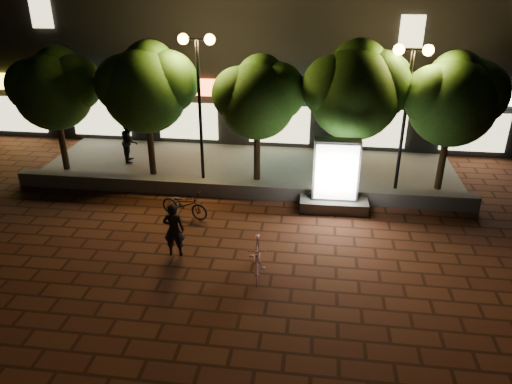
% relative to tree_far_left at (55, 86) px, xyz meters
% --- Properties ---
extents(ground, '(80.00, 80.00, 0.00)m').
position_rel_tree_far_left_xyz_m(ground, '(6.95, -5.46, -3.29)').
color(ground, '#4F2819').
rests_on(ground, ground).
extents(retaining_wall, '(16.00, 0.45, 0.50)m').
position_rel_tree_far_left_xyz_m(retaining_wall, '(6.95, -1.46, -3.04)').
color(retaining_wall, '#5F5E58').
rests_on(retaining_wall, ground).
extents(sidewalk, '(16.00, 5.00, 0.08)m').
position_rel_tree_far_left_xyz_m(sidewalk, '(6.95, 1.04, -3.25)').
color(sidewalk, '#5F5E58').
rests_on(sidewalk, ground).
extents(building_block, '(28.00, 8.12, 11.30)m').
position_rel_tree_far_left_xyz_m(building_block, '(6.94, 7.53, 1.70)').
color(building_block, black).
rests_on(building_block, ground).
extents(tree_far_left, '(3.36, 2.80, 4.63)m').
position_rel_tree_far_left_xyz_m(tree_far_left, '(0.00, 0.00, 0.00)').
color(tree_far_left, black).
rests_on(tree_far_left, sidewalk).
extents(tree_left, '(3.60, 3.00, 4.89)m').
position_rel_tree_far_left_xyz_m(tree_left, '(3.50, 0.00, 0.15)').
color(tree_left, black).
rests_on(tree_left, sidewalk).
extents(tree_mid, '(3.24, 2.70, 4.50)m').
position_rel_tree_far_left_xyz_m(tree_mid, '(7.50, -0.00, -0.08)').
color(tree_mid, black).
rests_on(tree_mid, sidewalk).
extents(tree_right, '(3.72, 3.10, 5.07)m').
position_rel_tree_far_left_xyz_m(tree_right, '(10.80, 0.00, 0.27)').
color(tree_right, black).
rests_on(tree_right, sidewalk).
extents(tree_far_right, '(3.48, 2.90, 4.76)m').
position_rel_tree_far_left_xyz_m(tree_far_right, '(14.00, 0.00, 0.08)').
color(tree_far_right, black).
rests_on(tree_far_right, sidewalk).
extents(street_lamp_left, '(1.26, 0.36, 5.18)m').
position_rel_tree_far_left_xyz_m(street_lamp_left, '(5.45, -0.26, 0.74)').
color(street_lamp_left, black).
rests_on(street_lamp_left, sidewalk).
extents(street_lamp_right, '(1.26, 0.36, 4.98)m').
position_rel_tree_far_left_xyz_m(street_lamp_right, '(12.45, -0.26, 0.60)').
color(street_lamp_right, black).
rests_on(street_lamp_right, sidewalk).
extents(ad_kiosk, '(2.22, 1.15, 2.38)m').
position_rel_tree_far_left_xyz_m(ad_kiosk, '(10.24, -1.96, -2.33)').
color(ad_kiosk, '#5F5E58').
rests_on(ad_kiosk, ground).
extents(scooter_pink, '(0.65, 1.69, 0.99)m').
position_rel_tree_far_left_xyz_m(scooter_pink, '(8.24, -6.04, -2.80)').
color(scooter_pink, pink).
rests_on(scooter_pink, ground).
extents(rider, '(0.60, 0.41, 1.58)m').
position_rel_tree_far_left_xyz_m(rider, '(5.86, -5.42, -2.50)').
color(rider, black).
rests_on(rider, ground).
extents(scooter_parked, '(1.73, 1.01, 0.86)m').
position_rel_tree_far_left_xyz_m(scooter_parked, '(5.54, -3.19, -2.86)').
color(scooter_parked, black).
rests_on(scooter_parked, ground).
extents(pedestrian, '(0.82, 0.95, 1.67)m').
position_rel_tree_far_left_xyz_m(pedestrian, '(2.15, 1.09, -2.38)').
color(pedestrian, black).
rests_on(pedestrian, sidewalk).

